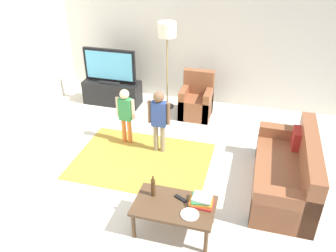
# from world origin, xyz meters

# --- Properties ---
(ground) EXTENTS (7.80, 7.80, 0.00)m
(ground) POSITION_xyz_m (0.00, 0.00, 0.00)
(ground) COLOR beige
(wall_back) EXTENTS (6.00, 0.12, 2.70)m
(wall_back) POSITION_xyz_m (0.00, 3.00, 1.35)
(wall_back) COLOR silver
(wall_back) RESTS_ON ground
(area_rug) EXTENTS (2.20, 1.60, 0.01)m
(area_rug) POSITION_xyz_m (-0.41, 0.46, 0.00)
(area_rug) COLOR #B28C33
(area_rug) RESTS_ON ground
(tv_stand) EXTENTS (1.20, 0.44, 0.50)m
(tv_stand) POSITION_xyz_m (-1.70, 2.30, 0.24)
(tv_stand) COLOR black
(tv_stand) RESTS_ON ground
(tv) EXTENTS (1.10, 0.28, 0.71)m
(tv) POSITION_xyz_m (-1.70, 2.28, 0.85)
(tv) COLOR black
(tv) RESTS_ON tv_stand
(couch) EXTENTS (0.80, 1.80, 0.86)m
(couch) POSITION_xyz_m (1.87, 0.34, 0.29)
(couch) COLOR brown
(couch) RESTS_ON ground
(armchair) EXTENTS (0.60, 0.60, 0.90)m
(armchair) POSITION_xyz_m (0.14, 2.26, 0.30)
(armchair) COLOR brown
(armchair) RESTS_ON ground
(floor_lamp) EXTENTS (0.36, 0.36, 1.78)m
(floor_lamp) POSITION_xyz_m (-0.53, 2.45, 1.54)
(floor_lamp) COLOR #262626
(floor_lamp) RESTS_ON ground
(child_near_tv) EXTENTS (0.34, 0.16, 1.02)m
(child_near_tv) POSITION_xyz_m (-0.84, 0.94, 0.61)
(child_near_tv) COLOR orange
(child_near_tv) RESTS_ON ground
(child_center) EXTENTS (0.37, 0.18, 1.11)m
(child_center) POSITION_xyz_m (-0.22, 0.83, 0.67)
(child_center) COLOR gray
(child_center) RESTS_ON ground
(coffee_table) EXTENTS (1.00, 0.60, 0.42)m
(coffee_table) POSITION_xyz_m (0.47, -0.83, 0.37)
(coffee_table) COLOR #513823
(coffee_table) RESTS_ON ground
(book_stack) EXTENTS (0.30, 0.25, 0.12)m
(book_stack) POSITION_xyz_m (0.79, -0.73, 0.48)
(book_stack) COLOR red
(book_stack) RESTS_ON coffee_table
(bottle) EXTENTS (0.06, 0.06, 0.30)m
(bottle) POSITION_xyz_m (0.17, -0.73, 0.55)
(bottle) COLOR #4C3319
(bottle) RESTS_ON coffee_table
(tv_remote) EXTENTS (0.17, 0.12, 0.02)m
(tv_remote) POSITION_xyz_m (0.52, -0.71, 0.43)
(tv_remote) COLOR black
(tv_remote) RESTS_ON coffee_table
(plate) EXTENTS (0.22, 0.22, 0.02)m
(plate) POSITION_xyz_m (0.69, -0.95, 0.43)
(plate) COLOR white
(plate) RESTS_ON coffee_table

